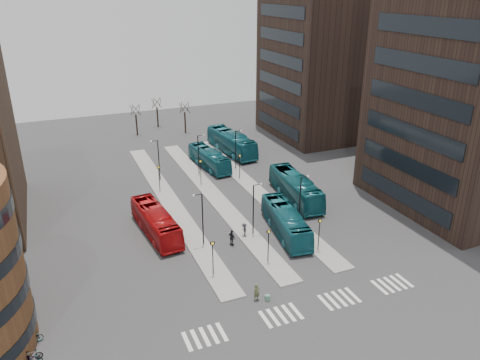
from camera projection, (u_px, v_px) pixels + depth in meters
name	position (u px, v px, depth m)	size (l,w,h in m)	color
ground	(315.00, 342.00, 37.63)	(160.00, 160.00, 0.00)	#2F2F31
island_left	(170.00, 202.00, 61.73)	(2.50, 45.00, 0.15)	gray
island_mid	(213.00, 195.00, 63.86)	(2.50, 45.00, 0.15)	gray
island_right	(253.00, 188.00, 65.99)	(2.50, 45.00, 0.15)	gray
suitcase	(267.00, 298.00, 42.50)	(0.44, 0.35, 0.56)	#19468E
red_bus	(156.00, 222.00, 53.42)	(2.62, 11.21, 3.12)	#B40D10
teal_bus_a	(286.00, 221.00, 53.54)	(2.60, 11.12, 3.10)	#135561
teal_bus_b	(209.00, 159.00, 73.13)	(2.50, 10.68, 2.97)	#135461
teal_bus_c	(295.00, 188.00, 62.04)	(2.86, 12.21, 3.40)	#12515B
teal_bus_d	(231.00, 142.00, 79.56)	(3.07, 13.14, 3.66)	#145967
traveller	(257.00, 292.00, 42.31)	(0.63, 0.41, 1.73)	#4F5231
commuter_a	(176.00, 247.00, 49.67)	(0.82, 0.64, 1.70)	black
commuter_b	(232.00, 238.00, 51.33)	(1.06, 0.44, 1.82)	black
commuter_c	(244.00, 230.00, 53.13)	(1.05, 0.61, 1.63)	black
bicycle_near	(32.00, 358.00, 35.43)	(0.57, 1.64, 0.86)	gray
bicycle_mid	(32.00, 356.00, 35.57)	(0.45, 1.59, 0.95)	gray
bicycle_far	(32.00, 339.00, 37.30)	(0.62, 1.77, 0.93)	gray
crosswalk_stripes	(308.00, 307.00, 41.65)	(22.35, 2.40, 0.01)	silver
tower_far	(329.00, 53.00, 85.81)	(20.12, 20.00, 30.00)	black
sign_poles	(229.00, 200.00, 56.86)	(12.45, 22.12, 3.65)	black
lamp_posts	(222.00, 176.00, 61.03)	(14.04, 20.24, 6.12)	black
bare_trees	(160.00, 118.00, 90.90)	(10.97, 8.14, 5.90)	black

